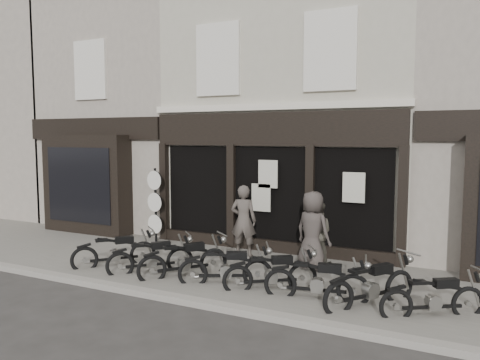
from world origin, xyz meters
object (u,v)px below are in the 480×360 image
at_px(motorcycle_1, 152,260).
at_px(motorcycle_6, 371,289).
at_px(motorcycle_3, 226,271).
at_px(man_left, 243,221).
at_px(motorcycle_4, 272,276).
at_px(motorcycle_5, 318,284).
at_px(motorcycle_0, 115,254).
at_px(motorcycle_2, 185,263).
at_px(man_centre, 317,233).
at_px(motorcycle_7, 434,301).
at_px(man_right, 313,230).
at_px(advert_sign_post, 155,208).

distance_m(motorcycle_1, motorcycle_6, 5.00).
height_order(motorcycle_3, man_left, man_left).
xyz_separation_m(motorcycle_4, motorcycle_6, (2.03, -0.04, 0.03)).
distance_m(motorcycle_5, man_left, 3.60).
xyz_separation_m(motorcycle_0, motorcycle_6, (6.12, 0.04, 0.02)).
height_order(motorcycle_0, motorcycle_1, motorcycle_0).
relative_size(motorcycle_2, motorcycle_6, 0.97).
bearing_deg(man_centre, motorcycle_7, 132.82).
xyz_separation_m(motorcycle_2, motorcycle_4, (2.11, 0.05, -0.02)).
bearing_deg(motorcycle_1, motorcycle_7, -44.51).
relative_size(motorcycle_0, man_right, 0.91).
relative_size(man_left, man_centre, 1.21).
relative_size(motorcycle_2, man_left, 0.95).
distance_m(motorcycle_1, motorcycle_5, 4.00).
bearing_deg(advert_sign_post, motorcycle_0, -66.78).
relative_size(motorcycle_3, motorcycle_5, 0.92).
bearing_deg(motorcycle_6, motorcycle_3, 128.43).
xyz_separation_m(motorcycle_0, man_centre, (4.38, 2.30, 0.50)).
xyz_separation_m(motorcycle_1, motorcycle_3, (1.97, 0.01, 0.00)).
relative_size(man_left, man_right, 1.01).
relative_size(motorcycle_1, motorcycle_2, 0.90).
distance_m(motorcycle_3, motorcycle_6, 3.03).
bearing_deg(motorcycle_6, motorcycle_2, 127.11).
distance_m(motorcycle_4, man_centre, 2.30).
xyz_separation_m(motorcycle_4, man_left, (-1.67, 2.12, 0.68)).
distance_m(motorcycle_5, man_right, 2.14).
bearing_deg(motorcycle_4, motorcycle_7, -36.72).
distance_m(man_centre, man_right, 0.50).
height_order(motorcycle_4, man_left, man_left).
distance_m(motorcycle_3, motorcycle_7, 4.13).
height_order(motorcycle_7, advert_sign_post, advert_sign_post).
relative_size(motorcycle_7, man_left, 0.92).
bearing_deg(advert_sign_post, motorcycle_7, -9.24).
xyz_separation_m(motorcycle_2, motorcycle_3, (1.11, -0.07, -0.02)).
bearing_deg(man_right, man_left, 8.14).
bearing_deg(motorcycle_6, motorcycle_0, 127.39).
relative_size(motorcycle_2, man_right, 0.96).
bearing_deg(motorcycle_1, motorcycle_6, -43.80).
bearing_deg(man_right, motorcycle_6, 152.39).
bearing_deg(motorcycle_6, motorcycle_1, 127.98).
distance_m(motorcycle_6, man_left, 4.33).
distance_m(motorcycle_0, motorcycle_4, 4.09).
relative_size(motorcycle_5, advert_sign_post, 0.89).
distance_m(motorcycle_5, advert_sign_post, 6.38).
height_order(motorcycle_0, motorcycle_4, motorcycle_0).
height_order(man_left, man_right, man_left).
distance_m(motorcycle_5, motorcycle_7, 2.09).
xyz_separation_m(motorcycle_1, advert_sign_post, (-1.78, 2.56, 0.74)).
bearing_deg(motorcycle_0, motorcycle_5, -50.28).
height_order(man_centre, advert_sign_post, advert_sign_post).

